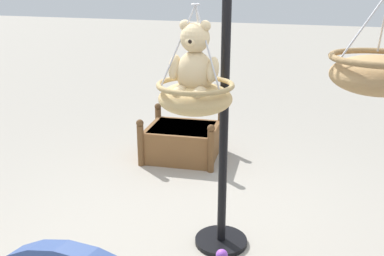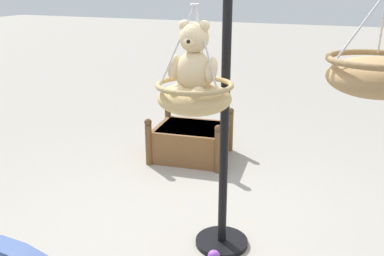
{
  "view_description": "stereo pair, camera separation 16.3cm",
  "coord_description": "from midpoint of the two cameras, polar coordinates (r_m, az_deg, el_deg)",
  "views": [
    {
      "loc": [
        -1.03,
        2.97,
        2.11
      ],
      "look_at": [
        -0.04,
        0.06,
        1.06
      ],
      "focal_mm": 40.56,
      "sensor_mm": 36.0,
      "label": 1
    },
    {
      "loc": [
        -1.19,
        2.92,
        2.11
      ],
      "look_at": [
        -0.04,
        0.06,
        1.06
      ],
      "focal_mm": 40.56,
      "sensor_mm": 36.0,
      "label": 2
    }
  ],
  "objects": [
    {
      "name": "ground_plane",
      "position": [
        3.79,
        1.09,
        -15.07
      ],
      "size": [
        40.0,
        40.0,
        0.0
      ],
      "primitive_type": "plane",
      "color": "#A8A093"
    },
    {
      "name": "wooden_planter_box",
      "position": [
        5.41,
        0.73,
        -1.64
      ],
      "size": [
        1.01,
        0.89,
        0.58
      ],
      "color": "brown",
      "rests_on": "ground"
    },
    {
      "name": "teddy_bear",
      "position": [
        3.01,
        1.75,
        8.35
      ],
      "size": [
        0.36,
        0.33,
        0.52
      ],
      "color": "#D1B789"
    },
    {
      "name": "hanging_basket_with_teddy",
      "position": [
        3.08,
        1.86,
        4.2
      ],
      "size": [
        0.55,
        0.55,
        0.76
      ],
      "color": "tan"
    },
    {
      "name": "display_pole_central",
      "position": [
        3.42,
        5.58,
        -3.29
      ],
      "size": [
        0.44,
        0.44,
        2.61
      ],
      "color": "black",
      "rests_on": "ground"
    },
    {
      "name": "hanging_basket_left_high",
      "position": [
        2.68,
        24.69,
        6.43
      ],
      "size": [
        0.57,
        0.57,
        0.58
      ],
      "color": "#A37F51"
    }
  ]
}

